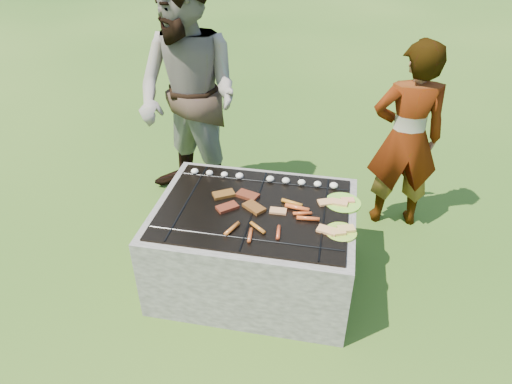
% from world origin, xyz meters
% --- Properties ---
extents(lawn, '(60.00, 60.00, 0.00)m').
position_xyz_m(lawn, '(0.00, 0.00, 0.00)').
color(lawn, '#214711').
rests_on(lawn, ground).
extents(fire_pit, '(1.30, 1.00, 0.62)m').
position_xyz_m(fire_pit, '(0.00, 0.00, 0.28)').
color(fire_pit, '#A1988E').
rests_on(fire_pit, ground).
extents(mushrooms, '(1.05, 0.06, 0.04)m').
position_xyz_m(mushrooms, '(0.02, 0.34, 0.63)').
color(mushrooms, white).
rests_on(mushrooms, fire_pit).
extents(pork_slabs, '(0.40, 0.30, 0.02)m').
position_xyz_m(pork_slabs, '(-0.11, 0.04, 0.62)').
color(pork_slabs, '#A1601D').
rests_on(pork_slabs, fire_pit).
extents(sausages, '(0.55, 0.47, 0.03)m').
position_xyz_m(sausages, '(0.18, -0.10, 0.62)').
color(sausages, '#BE771F').
rests_on(sausages, fire_pit).
extents(bread_on_grate, '(0.44, 0.40, 0.02)m').
position_xyz_m(bread_on_grate, '(0.38, -0.01, 0.62)').
color(bread_on_grate, tan).
rests_on(bread_on_grate, fire_pit).
extents(plate_far, '(0.27, 0.27, 0.03)m').
position_xyz_m(plate_far, '(0.56, 0.17, 0.61)').
color(plate_far, '#B3CD31').
rests_on(plate_far, fire_pit).
extents(plate_near, '(0.24, 0.24, 0.03)m').
position_xyz_m(plate_near, '(0.56, -0.14, 0.61)').
color(plate_near, yellow).
rests_on(plate_near, fire_pit).
extents(cook, '(0.59, 0.43, 1.51)m').
position_xyz_m(cook, '(0.99, 0.91, 0.75)').
color(cook, gray).
rests_on(cook, ground).
extents(bystander, '(1.16, 1.07, 1.93)m').
position_xyz_m(bystander, '(-0.71, 0.88, 0.96)').
color(bystander, gray).
rests_on(bystander, ground).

